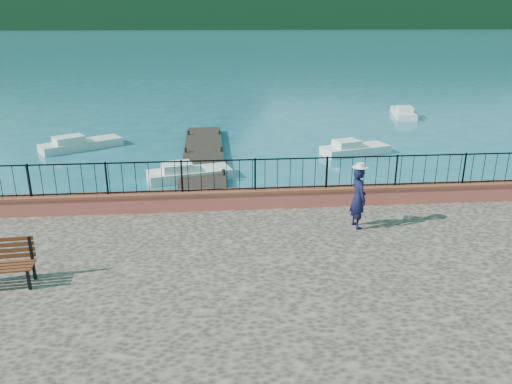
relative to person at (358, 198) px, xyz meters
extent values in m
plane|color=#19596B|center=(-2.38, -1.91, -2.07)|extent=(2000.00, 2000.00, 0.00)
cube|color=#B94343|center=(-2.38, 1.79, -0.58)|extent=(28.00, 0.46, 0.58)
cube|color=black|center=(-2.38, 1.79, 0.19)|extent=(27.00, 0.05, 0.95)
cube|color=#2D231C|center=(-4.38, 10.09, -1.92)|extent=(2.00, 16.00, 0.30)
cube|color=black|center=(-2.38, 298.09, 6.93)|extent=(900.00, 60.00, 18.00)
ellipsoid|color=#142D23|center=(217.62, 558.09, -2.07)|extent=(448.00, 384.00, 180.00)
imported|color=black|center=(0.00, 0.00, 0.00)|extent=(0.51, 0.69, 1.74)
cylinder|color=silver|center=(0.00, 0.00, 0.93)|extent=(0.44, 0.44, 0.12)
cube|color=silver|center=(-4.96, 8.60, -1.67)|extent=(3.81, 2.15, 0.80)
cube|color=silver|center=(3.50, 12.09, -1.67)|extent=(3.77, 2.22, 0.80)
cube|color=silver|center=(-10.97, 14.53, -1.67)|extent=(4.28, 3.37, 0.80)
cube|color=silver|center=(9.88, 22.01, -1.67)|extent=(2.10, 4.13, 0.80)
camera|label=1|loc=(-3.99, -12.54, 4.70)|focal=35.00mm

